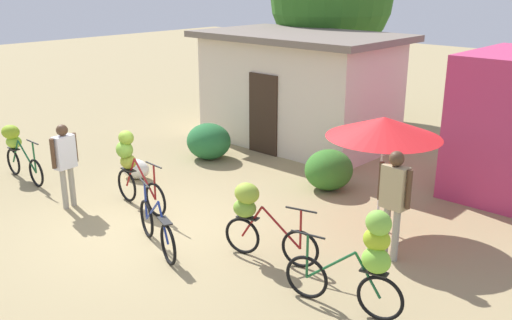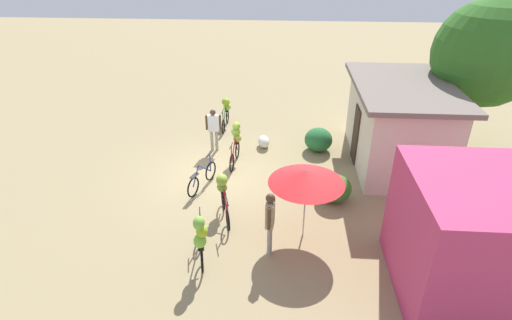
{
  "view_description": "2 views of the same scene",
  "coord_description": "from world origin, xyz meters",
  "px_view_note": "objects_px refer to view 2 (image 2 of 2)",
  "views": [
    {
      "loc": [
        7.62,
        -5.43,
        4.25
      ],
      "look_at": [
        1.28,
        1.47,
        1.21
      ],
      "focal_mm": 39.76,
      "sensor_mm": 36.0,
      "label": 1
    },
    {
      "loc": [
        11.85,
        2.15,
        7.12
      ],
      "look_at": [
        0.22,
        1.33,
        0.78
      ],
      "focal_mm": 28.69,
      "sensor_mm": 36.0,
      "label": 2
    }
  ],
  "objects_px": {
    "bicycle_near_pile": "(236,140)",
    "person_bystander": "(213,126)",
    "bicycle_center_loaded": "(202,178)",
    "tree_behind_building": "(487,54)",
    "person_vendor": "(270,217)",
    "building_low": "(397,124)",
    "bicycle_by_shop": "(223,192)",
    "bicycle_leftmost": "(226,110)",
    "shop_pink": "(469,239)",
    "produce_sack": "(264,141)",
    "market_umbrella": "(307,177)",
    "bicycle_rightmost": "(201,236)"
  },
  "relations": [
    {
      "from": "bicycle_near_pile",
      "to": "person_bystander",
      "type": "height_order",
      "value": "person_bystander"
    },
    {
      "from": "bicycle_center_loaded",
      "to": "bicycle_by_shop",
      "type": "relative_size",
      "value": 1.06
    },
    {
      "from": "shop_pink",
      "to": "market_umbrella",
      "type": "relative_size",
      "value": 1.59
    },
    {
      "from": "tree_behind_building",
      "to": "bicycle_rightmost",
      "type": "bearing_deg",
      "value": -51.78
    },
    {
      "from": "building_low",
      "to": "market_umbrella",
      "type": "bearing_deg",
      "value": -36.62
    },
    {
      "from": "market_umbrella",
      "to": "person_bystander",
      "type": "height_order",
      "value": "market_umbrella"
    },
    {
      "from": "person_bystander",
      "to": "bicycle_by_shop",
      "type": "bearing_deg",
      "value": 12.9
    },
    {
      "from": "produce_sack",
      "to": "person_vendor",
      "type": "distance_m",
      "value": 6.12
    },
    {
      "from": "bicycle_leftmost",
      "to": "produce_sack",
      "type": "distance_m",
      "value": 2.64
    },
    {
      "from": "building_low",
      "to": "produce_sack",
      "type": "height_order",
      "value": "building_low"
    },
    {
      "from": "bicycle_rightmost",
      "to": "building_low",
      "type": "bearing_deg",
      "value": 134.64
    },
    {
      "from": "bicycle_center_loaded",
      "to": "person_vendor",
      "type": "relative_size",
      "value": 0.94
    },
    {
      "from": "building_low",
      "to": "tree_behind_building",
      "type": "bearing_deg",
      "value": 111.18
    },
    {
      "from": "produce_sack",
      "to": "bicycle_by_shop",
      "type": "bearing_deg",
      "value": -11.82
    },
    {
      "from": "person_vendor",
      "to": "person_bystander",
      "type": "distance_m",
      "value": 6.08
    },
    {
      "from": "produce_sack",
      "to": "bicycle_near_pile",
      "type": "bearing_deg",
      "value": -37.68
    },
    {
      "from": "bicycle_rightmost",
      "to": "person_bystander",
      "type": "xyz_separation_m",
      "value": [
        -6.17,
        -0.69,
        0.15
      ]
    },
    {
      "from": "shop_pink",
      "to": "bicycle_leftmost",
      "type": "relative_size",
      "value": 1.88
    },
    {
      "from": "building_low",
      "to": "bicycle_by_shop",
      "type": "relative_size",
      "value": 3.33
    },
    {
      "from": "bicycle_center_loaded",
      "to": "produce_sack",
      "type": "height_order",
      "value": "bicycle_center_loaded"
    },
    {
      "from": "building_low",
      "to": "bicycle_center_loaded",
      "type": "distance_m",
      "value": 6.96
    },
    {
      "from": "building_low",
      "to": "bicycle_near_pile",
      "type": "distance_m",
      "value": 5.65
    },
    {
      "from": "person_bystander",
      "to": "bicycle_center_loaded",
      "type": "bearing_deg",
      "value": 0.83
    },
    {
      "from": "bicycle_rightmost",
      "to": "person_bystander",
      "type": "height_order",
      "value": "person_bystander"
    },
    {
      "from": "bicycle_by_shop",
      "to": "bicycle_near_pile",
      "type": "bearing_deg",
      "value": -180.0
    },
    {
      "from": "bicycle_by_shop",
      "to": "person_vendor",
      "type": "relative_size",
      "value": 0.89
    },
    {
      "from": "bicycle_leftmost",
      "to": "bicycle_center_loaded",
      "type": "distance_m",
      "value": 5.05
    },
    {
      "from": "bicycle_center_loaded",
      "to": "bicycle_by_shop",
      "type": "xyz_separation_m",
      "value": [
        1.35,
        0.88,
        0.38
      ]
    },
    {
      "from": "person_bystander",
      "to": "bicycle_near_pile",
      "type": "bearing_deg",
      "value": 49.52
    },
    {
      "from": "shop_pink",
      "to": "person_vendor",
      "type": "bearing_deg",
      "value": -102.17
    },
    {
      "from": "building_low",
      "to": "market_umbrella",
      "type": "height_order",
      "value": "building_low"
    },
    {
      "from": "bicycle_leftmost",
      "to": "bicycle_rightmost",
      "type": "bearing_deg",
      "value": 3.68
    },
    {
      "from": "bicycle_leftmost",
      "to": "building_low",
      "type": "bearing_deg",
      "value": 66.62
    },
    {
      "from": "bicycle_rightmost",
      "to": "person_vendor",
      "type": "relative_size",
      "value": 0.93
    },
    {
      "from": "tree_behind_building",
      "to": "bicycle_rightmost",
      "type": "height_order",
      "value": "tree_behind_building"
    },
    {
      "from": "market_umbrella",
      "to": "bicycle_rightmost",
      "type": "bearing_deg",
      "value": -62.8
    },
    {
      "from": "building_low",
      "to": "market_umbrella",
      "type": "xyz_separation_m",
      "value": [
        4.47,
        -3.32,
        0.38
      ]
    },
    {
      "from": "building_low",
      "to": "produce_sack",
      "type": "xyz_separation_m",
      "value": [
        -0.82,
        -4.68,
        -1.25
      ]
    },
    {
      "from": "market_umbrella",
      "to": "bicycle_center_loaded",
      "type": "xyz_separation_m",
      "value": [
        -2.2,
        -3.16,
        -1.48
      ]
    },
    {
      "from": "building_low",
      "to": "person_bystander",
      "type": "height_order",
      "value": "building_low"
    },
    {
      "from": "person_vendor",
      "to": "bicycle_by_shop",
      "type": "bearing_deg",
      "value": -138.79
    },
    {
      "from": "bicycle_center_loaded",
      "to": "person_bystander",
      "type": "bearing_deg",
      "value": -179.17
    },
    {
      "from": "produce_sack",
      "to": "person_bystander",
      "type": "height_order",
      "value": "person_bystander"
    },
    {
      "from": "shop_pink",
      "to": "bicycle_near_pile",
      "type": "height_order",
      "value": "shop_pink"
    },
    {
      "from": "bicycle_center_loaded",
      "to": "person_bystander",
      "type": "height_order",
      "value": "person_bystander"
    },
    {
      "from": "market_umbrella",
      "to": "bicycle_center_loaded",
      "type": "height_order",
      "value": "market_umbrella"
    },
    {
      "from": "bicycle_center_loaded",
      "to": "bicycle_near_pile",
      "type": "bearing_deg",
      "value": 154.98
    },
    {
      "from": "tree_behind_building",
      "to": "building_low",
      "type": "bearing_deg",
      "value": -68.82
    },
    {
      "from": "building_low",
      "to": "bicycle_center_loaded",
      "type": "xyz_separation_m",
      "value": [
        2.27,
        -6.49,
        -1.11
      ]
    },
    {
      "from": "tree_behind_building",
      "to": "person_vendor",
      "type": "xyz_separation_m",
      "value": [
        6.35,
        -7.12,
        -2.56
      ]
    }
  ]
}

